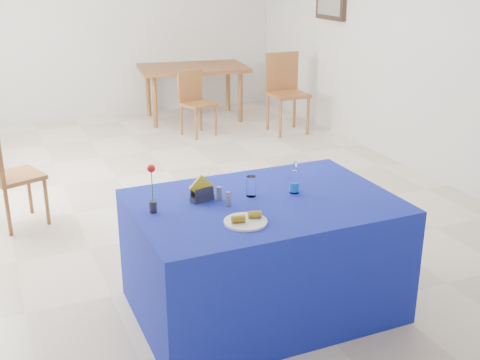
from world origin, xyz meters
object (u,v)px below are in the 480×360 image
(water_bottle, at_px, (294,182))
(chair_bg_left, at_px, (195,98))
(plate, at_px, (246,222))
(chair_bg_right, at_px, (285,87))
(oak_table, at_px, (193,72))
(blue_table, at_px, (263,255))
(chair_win_a, at_px, (5,171))

(water_bottle, relative_size, chair_bg_left, 0.26)
(plate, relative_size, chair_bg_left, 0.30)
(chair_bg_left, relative_size, chair_bg_right, 0.81)
(chair_bg_left, distance_m, chair_bg_right, 1.20)
(water_bottle, height_order, chair_bg_left, water_bottle)
(plate, relative_size, water_bottle, 1.15)
(chair_bg_right, bearing_deg, plate, -118.28)
(oak_table, relative_size, chair_bg_right, 1.55)
(water_bottle, height_order, chair_bg_right, chair_bg_right)
(blue_table, height_order, water_bottle, water_bottle)
(chair_bg_right, bearing_deg, oak_table, 131.01)
(water_bottle, bearing_deg, blue_table, -170.34)
(oak_table, bearing_deg, chair_bg_left, -107.95)
(chair_win_a, bearing_deg, water_bottle, -159.46)
(plate, distance_m, water_bottle, 0.57)
(plate, xyz_separation_m, chair_win_a, (-1.17, 2.28, -0.26))
(plate, relative_size, chair_bg_right, 0.24)
(blue_table, xyz_separation_m, chair_win_a, (-1.42, 2.01, 0.13))
(plate, relative_size, blue_table, 0.15)
(blue_table, relative_size, water_bottle, 7.44)
(blue_table, xyz_separation_m, chair_bg_left, (1.00, 4.16, 0.10))
(plate, height_order, oak_table, plate)
(chair_win_a, bearing_deg, chair_bg_right, -82.17)
(water_bottle, distance_m, chair_bg_left, 4.21)
(plate, xyz_separation_m, chair_bg_right, (2.40, 4.11, -0.17))
(chair_bg_left, distance_m, chair_win_a, 3.24)
(chair_bg_right, bearing_deg, blue_table, -117.31)
(chair_bg_left, relative_size, chair_win_a, 0.94)
(plate, relative_size, chair_win_a, 0.28)
(water_bottle, distance_m, oak_table, 5.01)
(blue_table, bearing_deg, chair_bg_left, 76.43)
(water_bottle, height_order, oak_table, water_bottle)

